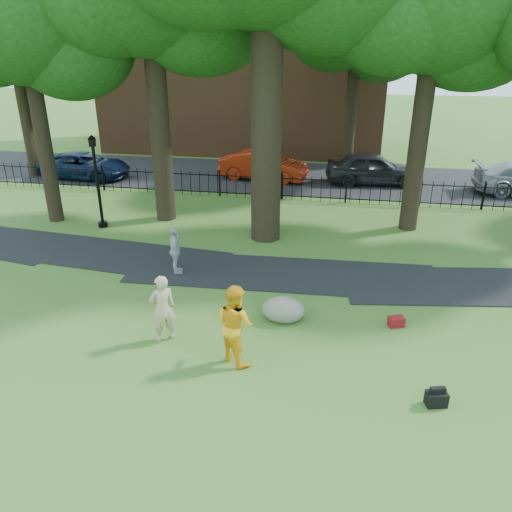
% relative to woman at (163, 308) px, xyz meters
% --- Properties ---
extents(ground, '(120.00, 120.00, 0.00)m').
position_rel_woman_xyz_m(ground, '(1.47, 0.38, -0.90)').
color(ground, '#476D26').
rests_on(ground, ground).
extents(footpath, '(36.07, 3.85, 0.03)m').
position_rel_woman_xyz_m(footpath, '(2.47, 4.28, -0.90)').
color(footpath, black).
rests_on(footpath, ground).
extents(street, '(80.00, 7.00, 0.02)m').
position_rel_woman_xyz_m(street, '(1.47, 16.38, -0.90)').
color(street, black).
rests_on(street, ground).
extents(iron_fence, '(44.00, 0.04, 1.20)m').
position_rel_woman_xyz_m(iron_fence, '(1.47, 12.38, -0.30)').
color(iron_fence, black).
rests_on(iron_fence, ground).
extents(brick_building, '(18.00, 8.00, 12.00)m').
position_rel_woman_xyz_m(brick_building, '(-2.53, 24.38, 5.10)').
color(brick_building, brown).
rests_on(brick_building, ground).
extents(tree_row, '(26.82, 7.96, 12.42)m').
position_rel_woman_xyz_m(tree_row, '(1.99, 8.78, 7.25)').
color(tree_row, black).
rests_on(tree_row, ground).
extents(woman, '(0.79, 0.73, 1.80)m').
position_rel_woman_xyz_m(woman, '(0.00, 0.00, 0.00)').
color(woman, tan).
rests_on(woman, ground).
extents(man, '(1.22, 1.19, 1.99)m').
position_rel_woman_xyz_m(man, '(1.97, -0.56, 0.09)').
color(man, '#F9AC14').
rests_on(man, ground).
extents(pedestrian, '(0.63, 1.01, 1.61)m').
position_rel_woman_xyz_m(pedestrian, '(-0.92, 3.79, -0.10)').
color(pedestrian, '#B6B7BB').
rests_on(pedestrian, ground).
extents(boulder, '(1.34, 1.12, 0.69)m').
position_rel_woman_xyz_m(boulder, '(2.87, 1.50, -0.56)').
color(boulder, slate).
rests_on(boulder, ground).
extents(lamppost, '(0.37, 0.37, 3.71)m').
position_rel_woman_xyz_m(lamppost, '(-5.24, 7.45, 0.92)').
color(lamppost, black).
rests_on(lamppost, ground).
extents(backpack, '(0.48, 0.36, 0.32)m').
position_rel_woman_xyz_m(backpack, '(6.46, -1.42, -0.74)').
color(backpack, black).
rests_on(backpack, ground).
extents(red_bag, '(0.46, 0.38, 0.27)m').
position_rel_woman_xyz_m(red_bag, '(5.89, 1.64, -0.77)').
color(red_bag, maroon).
rests_on(red_bag, ground).
extents(red_sedan, '(4.87, 2.33, 1.54)m').
position_rel_woman_xyz_m(red_sedan, '(0.07, 15.72, -0.13)').
color(red_sedan, '#A9240D').
rests_on(red_sedan, ground).
extents(navy_van, '(5.01, 2.53, 1.36)m').
position_rel_woman_xyz_m(navy_van, '(-9.57, 14.45, -0.22)').
color(navy_van, '#0B1938').
rests_on(navy_van, ground).
extents(grey_car, '(4.96, 2.42, 1.63)m').
position_rel_woman_xyz_m(grey_car, '(5.80, 15.88, -0.09)').
color(grey_car, black).
rests_on(grey_car, ground).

